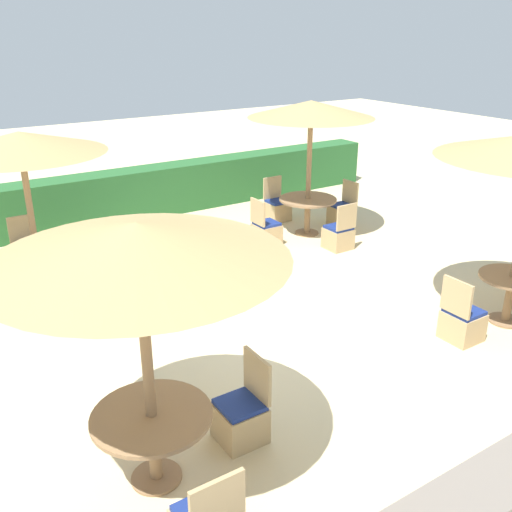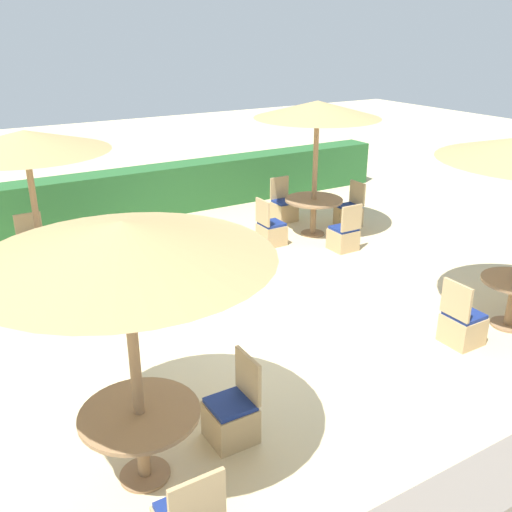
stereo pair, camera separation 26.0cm
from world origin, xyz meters
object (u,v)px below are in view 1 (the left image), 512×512
object	(u,v)px
patio_chair_front_right_west	(462,322)
patio_chair_back_right_west	(266,231)
patio_chair_front_left_east	(241,417)
round_table_back_right	(308,205)
parasol_back_left	(20,143)
patio_chair_back_left_north	(28,255)
round_table_back_left	(37,257)
parasol_back_right	(311,110)
patio_chair_back_left_south	(56,294)
parasol_front_left	(137,243)
patio_chair_back_right_north	(277,208)
patio_chair_back_right_south	(339,236)
round_table_front_right	(511,288)
round_table_front_left	(153,428)
patio_chair_back_right_east	(342,213)

from	to	relation	value
patio_chair_front_right_west	patio_chair_back_right_west	world-z (taller)	same
patio_chair_front_left_east	round_table_back_right	distance (m)	6.43
parasol_back_left	patio_chair_back_left_north	xyz separation A→B (m)	(0.03, 0.93, -2.11)
round_table_back_left	parasol_back_right	distance (m)	5.62
patio_chair_back_left_south	parasol_back_right	bearing A→B (deg)	7.08
parasol_front_left	patio_chair_front_left_east	size ratio (longest dim) A/B	2.75
patio_chair_back_right_north	patio_chair_back_right_south	distance (m)	2.09
patio_chair_back_left_north	patio_chair_back_right_north	world-z (taller)	same
patio_chair_back_right_north	patio_chair_back_right_south	bearing A→B (deg)	89.41
patio_chair_back_left_north	round_table_back_right	world-z (taller)	patio_chair_back_left_north
round_table_front_right	patio_chair_back_right_west	size ratio (longest dim) A/B	0.99
round_table_front_left	patio_chair_front_left_east	size ratio (longest dim) A/B	1.19
patio_chair_back_right_west	patio_chair_back_left_north	bearing A→B (deg)	-106.59
round_table_front_left	round_table_front_right	bearing A→B (deg)	1.19
patio_chair_back_right_north	patio_chair_back_right_west	distance (m)	1.55
patio_chair_back_right_west	patio_chair_back_right_east	size ratio (longest dim) A/B	1.00
round_table_front_left	patio_chair_back_right_north	xyz separation A→B (m)	(5.42, 5.76, -0.33)
patio_chair_back_left_north	round_table_back_right	distance (m)	5.38
round_table_front_right	patio_chair_back_right_east	world-z (taller)	patio_chair_back_right_east
patio_chair_back_left_south	patio_chair_back_left_north	distance (m)	1.84
round_table_front_left	round_table_front_right	xyz separation A→B (m)	(5.51, 0.11, -0.05)
patio_chair_back_left_north	patio_chair_front_left_east	world-z (taller)	same
parasol_back_right	round_table_front_right	bearing A→B (deg)	-88.79
patio_chair_front_left_east	patio_chair_back_right_east	world-z (taller)	same
round_table_front_left	patio_chair_back_right_south	world-z (taller)	patio_chair_back_right_south
patio_chair_front_left_east	parasol_back_left	bearing A→B (deg)	9.51
parasol_front_left	patio_chair_front_right_west	distance (m)	5.01
parasol_back_left	patio_chair_front_left_east	bearing A→B (deg)	-80.49
round_table_back_right	patio_chair_back_right_east	world-z (taller)	patio_chair_back_right_east
round_table_front_left	round_table_back_right	bearing A→B (deg)	40.87
parasol_back_left	round_table_back_right	distance (m)	5.56
parasol_back_right	patio_chair_back_left_north	bearing A→B (deg)	167.18
round_table_back_left	patio_chair_back_left_north	size ratio (longest dim) A/B	1.00
round_table_front_right	patio_chair_back_right_south	xyz separation A→B (m)	(-0.12, 3.56, -0.28)
round_table_front_right	round_table_back_right	xyz separation A→B (m)	(-0.10, 4.57, 0.07)
round_table_front_right	parasol_front_left	bearing A→B (deg)	-178.81
parasol_front_left	patio_chair_front_right_west	size ratio (longest dim) A/B	2.75
patio_chair_back_left_north	patio_chair_back_right_east	distance (m)	6.34
patio_chair_front_right_west	parasol_back_right	distance (m)	5.14
patio_chair_back_left_south	round_table_back_right	world-z (taller)	patio_chair_back_left_south
parasol_back_left	patio_chair_back_right_north	xyz separation A→B (m)	(5.26, 0.81, -2.11)
patio_chair_back_left_south	round_table_front_right	size ratio (longest dim) A/B	1.01
round_table_back_left	patio_chair_back_right_south	world-z (taller)	patio_chair_back_right_south
parasol_back_left	patio_chair_back_right_east	size ratio (longest dim) A/B	2.74
patio_chair_back_right_north	round_table_back_right	bearing A→B (deg)	90.00
parasol_back_left	patio_chair_back_left_south	distance (m)	2.30
patio_chair_back_right_west	patio_chair_back_left_south	bearing A→B (deg)	-81.89
patio_chair_front_right_west	patio_chair_back_left_north	bearing A→B (deg)	-142.78
patio_chair_front_left_east	patio_chair_back_right_west	world-z (taller)	same
patio_chair_back_right_north	patio_chair_back_right_south	size ratio (longest dim) A/B	1.00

